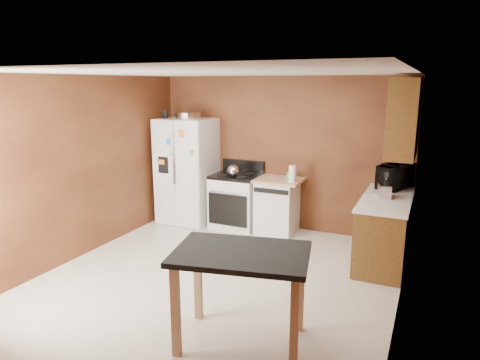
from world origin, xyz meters
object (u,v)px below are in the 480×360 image
Objects in this scene: refrigerator at (187,171)px; island at (241,266)px; kettle at (233,171)px; green_canister at (289,176)px; dishwasher at (277,205)px; pen_cup at (165,114)px; roasting_pan at (188,115)px; paper_towel at (292,174)px; microwave at (395,177)px; gas_range at (236,200)px; toaster at (384,191)px.

refrigerator reaches higher than island.
kettle is 0.91m from green_canister.
dishwasher is (1.63, 0.09, -0.45)m from refrigerator.
kettle is 3.20m from island.
pen_cup is 0.07× the size of refrigerator.
paper_towel is at bearing -1.47° from roasting_pan.
microwave is at bearing 3.05° from roasting_pan.
gas_range reaches higher than green_canister.
kettle reaches higher than island.
kettle is at bearing -176.71° from paper_towel.
kettle is 0.33× the size of microwave.
paper_towel is 2.40× the size of green_canister.
roasting_pan is 3.91m from island.
pen_cup is at bearing 133.48° from island.
gas_range is at bearing 115.81° from island.
microwave is (2.46, 0.28, 0.06)m from kettle.
pen_cup reaches higher than refrigerator.
pen_cup reaches higher than paper_towel.
kettle is at bearing -5.90° from refrigerator.
kettle is at bearing 116.70° from island.
refrigerator reaches higher than green_canister.
dishwasher is at bearing 2.78° from roasting_pan.
green_canister is at bearing 3.61° from refrigerator.
kettle is 0.90m from dishwasher.
toaster is at bearing 69.31° from island.
gas_range is 0.81× the size of island.
gas_range is 1.24× the size of dishwasher.
refrigerator is at bearing 116.54° from microwave.
roasting_pan is at bearing 10.15° from refrigerator.
gas_range is at bearing -178.06° from dishwasher.
gas_range is (0.86, 0.05, -1.39)m from roasting_pan.
kettle reaches higher than green_canister.
paper_towel reaches higher than kettle.
microwave is 3.40m from refrigerator.
refrigerator is at bearing -177.01° from dishwasher.
microwave is 0.53× the size of gas_range.
gas_range reaches higher than dishwasher.
toaster is 0.27× the size of dishwasher.
kettle is at bearing -1.00° from pen_cup.
island is (-0.95, -2.52, -0.22)m from toaster.
toaster is at bearing -7.62° from roasting_pan.
roasting_pan reaches higher than gas_range.
gas_range is at bearing 116.30° from microwave.
gas_range is (1.27, 0.13, -1.40)m from pen_cup.
roasting_pan is at bearing 116.44° from microwave.
kettle is (0.89, -0.10, -0.86)m from roasting_pan.
roasting_pan is at bearing 128.13° from island.
dishwasher is (-1.68, 0.51, -0.53)m from toaster.
dishwasher is (-0.28, 0.12, -0.57)m from paper_towel.
green_canister is at bearing 3.44° from roasting_pan.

